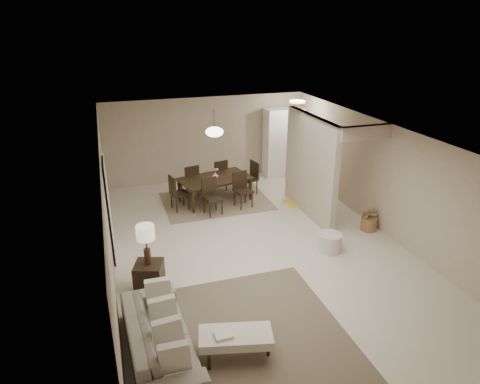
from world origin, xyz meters
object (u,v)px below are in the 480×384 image
object	(u,v)px
side_table	(149,277)
wicker_basket	(369,224)
pantry_cabinet	(283,142)
sofa	(160,338)
ottoman_bench	(236,338)
round_pouf	(330,243)
dining_table	(216,190)

from	to	relation	value
side_table	wicker_basket	distance (m)	5.22
pantry_cabinet	wicker_basket	world-z (taller)	pantry_cabinet
pantry_cabinet	sofa	bearing A→B (deg)	-125.41
ottoman_bench	wicker_basket	bearing A→B (deg)	48.32
round_pouf	side_table	bearing A→B (deg)	-176.35
sofa	round_pouf	world-z (taller)	sofa
pantry_cabinet	sofa	distance (m)	8.32
sofa	ottoman_bench	world-z (taller)	sofa
sofa	dining_table	world-z (taller)	dining_table
ottoman_bench	round_pouf	xyz separation A→B (m)	(2.81, 2.28, -0.11)
pantry_cabinet	ottoman_bench	size ratio (longest dim) A/B	1.83
round_pouf	dining_table	world-z (taller)	dining_table
sofa	side_table	distance (m)	1.74
side_table	round_pouf	world-z (taller)	side_table
side_table	wicker_basket	xyz separation A→B (m)	(5.15, 0.83, -0.11)
dining_table	pantry_cabinet	bearing A→B (deg)	16.60
round_pouf	sofa	bearing A→B (deg)	-152.75
side_table	round_pouf	size ratio (longest dim) A/B	1.08
ottoman_bench	dining_table	xyz separation A→B (m)	(1.19, 5.60, 0.03)
round_pouf	wicker_basket	bearing A→B (deg)	23.65
sofa	side_table	bearing A→B (deg)	-4.21
wicker_basket	ottoman_bench	bearing A→B (deg)	-145.31
pantry_cabinet	ottoman_bench	bearing A→B (deg)	-118.02
pantry_cabinet	round_pouf	world-z (taller)	pantry_cabinet
side_table	round_pouf	xyz separation A→B (m)	(3.80, 0.24, -0.07)
wicker_basket	sofa	bearing A→B (deg)	-153.66
sofa	round_pouf	bearing A→B (deg)	-65.32
sofa	dining_table	bearing A→B (deg)	-25.44
wicker_basket	dining_table	xyz separation A→B (m)	(-2.97, 2.72, 0.18)
side_table	pantry_cabinet	bearing A→B (deg)	46.53
round_pouf	ottoman_bench	bearing A→B (deg)	-140.85
pantry_cabinet	round_pouf	distance (m)	4.94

